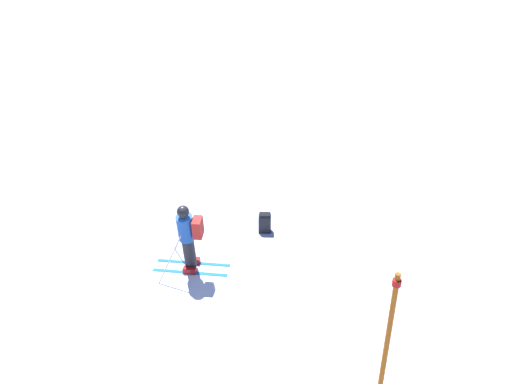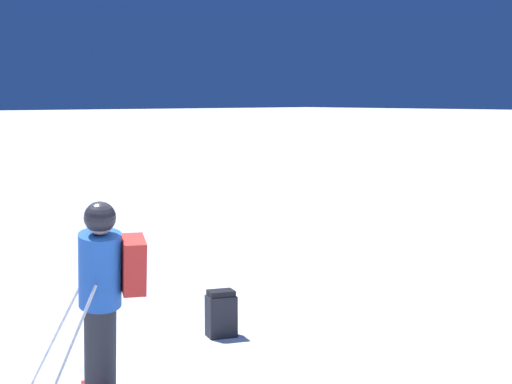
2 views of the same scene
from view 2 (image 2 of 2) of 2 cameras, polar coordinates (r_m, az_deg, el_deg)
skier at (r=6.95m, az=-10.12°, el=-6.76°), size 1.38×1.68×1.77m
spare_backpack at (r=9.17m, az=-2.34°, el=-8.12°), size 0.31×0.36×0.50m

